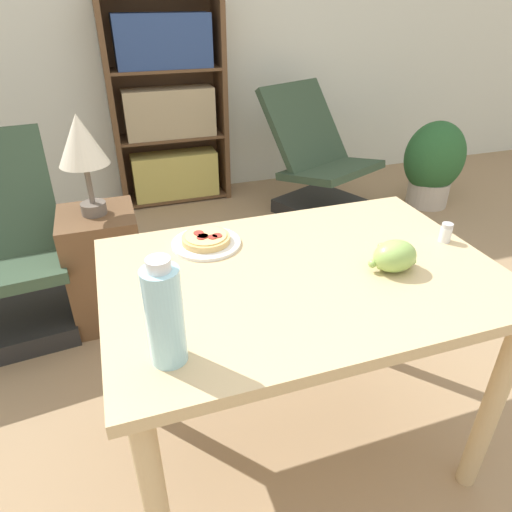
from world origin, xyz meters
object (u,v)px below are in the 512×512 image
pizza_on_plate (206,241)px  bookshelf (169,110)px  salt_shaker (446,233)px  lounge_chair_near (4,273)px  lounge_chair_far (319,175)px  grape_bunch (395,256)px  side_table (106,268)px  drink_bottle (165,315)px  table_lamp (81,145)px  potted_plant_floor (433,163)px

pizza_on_plate → bookshelf: size_ratio=0.15×
salt_shaker → lounge_chair_near: (-1.53, 1.08, -0.49)m
pizza_on_plate → lounge_chair_far: size_ratio=0.23×
salt_shaker → lounge_chair_far: 1.92m
grape_bunch → bookshelf: (-0.25, 2.49, -0.10)m
lounge_chair_near → side_table: lounge_chair_near is taller
drink_bottle → table_lamp: (-0.15, 1.23, 0.02)m
lounge_chair_near → potted_plant_floor: lounge_chair_near is taller
pizza_on_plate → side_table: pizza_on_plate is taller
lounge_chair_near → drink_bottle: bearing=-71.1°
drink_bottle → salt_shaker: bearing=15.7°
drink_bottle → bookshelf: 2.69m
drink_bottle → bookshelf: (0.42, 2.65, -0.18)m
lounge_chair_far → table_lamp: table_lamp is taller
potted_plant_floor → pizza_on_plate: bearing=-144.8°
grape_bunch → salt_shaker: size_ratio=2.43×
lounge_chair_far → side_table: size_ratio=1.62×
lounge_chair_far → side_table: (-1.52, -0.83, -0.00)m
pizza_on_plate → bookshelf: bearing=84.1°
pizza_on_plate → lounge_chair_near: bearing=133.1°
pizza_on_plate → drink_bottle: size_ratio=0.86×
salt_shaker → lounge_chair_near: size_ratio=0.07×
pizza_on_plate → lounge_chair_far: (1.17, 1.58, -0.48)m
grape_bunch → potted_plant_floor: bearing=48.2°
bookshelf → side_table: bookshelf is taller
lounge_chair_far → potted_plant_floor: size_ratio=1.46×
lounge_chair_near → side_table: size_ratio=1.54×
bookshelf → side_table: bearing=-112.0°
table_lamp → drink_bottle: bearing=-82.9°
pizza_on_plate → side_table: (-0.35, 0.76, -0.48)m
drink_bottle → table_lamp: 1.24m
salt_shaker → grape_bunch: bearing=-159.3°
lounge_chair_near → table_lamp: bearing=-18.6°
grape_bunch → side_table: 1.44m
potted_plant_floor → lounge_chair_near: bearing=-168.5°
salt_shaker → lounge_chair_near: lounge_chair_near is taller
lounge_chair_far → bookshelf: (-0.95, 0.59, 0.40)m
salt_shaker → side_table: salt_shaker is taller
bookshelf → table_lamp: 1.54m
table_lamp → pizza_on_plate: bearing=-65.4°
side_table → potted_plant_floor: bearing=15.9°
pizza_on_plate → table_lamp: size_ratio=0.49×
grape_bunch → lounge_chair_far: size_ratio=0.16×
pizza_on_plate → lounge_chair_far: bearing=53.4°
lounge_chair_near → potted_plant_floor: size_ratio=1.38×
grape_bunch → table_lamp: bearing=127.5°
pizza_on_plate → salt_shaker: salt_shaker is taller
bookshelf → potted_plant_floor: bookshelf is taller
pizza_on_plate → potted_plant_floor: (2.04, 1.44, -0.43)m
lounge_chair_near → lounge_chair_far: bearing=14.3°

